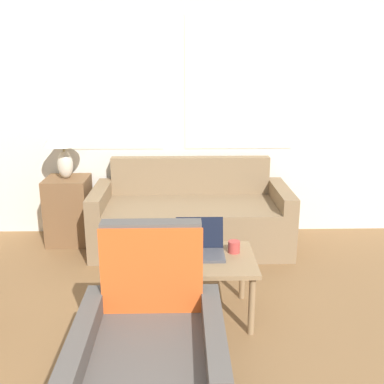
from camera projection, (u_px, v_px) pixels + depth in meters
name	position (u px, v px, depth m)	size (l,w,h in m)	color
wall_back	(181.00, 109.00, 4.55)	(6.31, 0.06, 2.60)	silver
couch	(191.00, 219.00, 4.43)	(1.89, 0.82, 0.84)	#846B4C
armchair	(150.00, 364.00, 2.31)	(0.75, 0.83, 0.94)	#514C47
side_table	(69.00, 210.00, 4.50)	(0.41, 0.41, 0.67)	brown
table_lamp	(63.00, 138.00, 4.29)	(0.37, 0.37, 0.55)	beige
coffee_table	(193.00, 265.00, 3.15)	(0.86, 0.58, 0.45)	#8E704C
laptop	(200.00, 247.00, 3.18)	(0.34, 0.29, 0.24)	#47474C
cup_navy	(159.00, 261.00, 2.98)	(0.08, 0.08, 0.09)	gold
cup_yellow	(234.00, 247.00, 3.21)	(0.09, 0.09, 0.08)	#B23D38
snack_bowl	(156.00, 252.00, 3.14)	(0.17, 0.17, 0.08)	#191E4C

